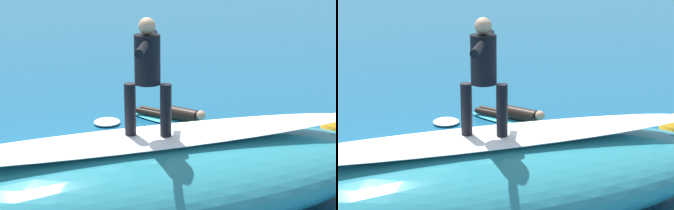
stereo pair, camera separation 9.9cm
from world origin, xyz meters
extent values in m
plane|color=#145175|center=(0.00, 0.00, 0.00)|extent=(120.00, 120.00, 0.00)
ellipsoid|color=teal|center=(-0.56, 1.90, 0.59)|extent=(7.50, 2.78, 1.17)
ellipsoid|color=white|center=(-0.56, 1.90, 1.21)|extent=(6.36, 1.03, 0.08)
ellipsoid|color=#33B2D1|center=(-0.59, 1.90, 1.21)|extent=(1.94, 1.19, 0.08)
cylinder|color=black|center=(-0.37, 1.81, 1.61)|extent=(0.15, 0.15, 0.71)
cylinder|color=black|center=(-0.81, 1.99, 1.61)|extent=(0.15, 0.15, 0.71)
cylinder|color=black|center=(-0.59, 1.90, 2.28)|extent=(0.44, 0.44, 0.64)
sphere|color=tan|center=(-0.59, 1.90, 2.72)|extent=(0.22, 0.22, 0.22)
cylinder|color=black|center=(-0.42, 2.32, 2.51)|extent=(0.31, 0.57, 0.10)
cylinder|color=black|center=(-0.77, 1.48, 2.51)|extent=(0.31, 0.57, 0.10)
ellipsoid|color=#33B2D1|center=(-2.33, -1.88, 0.03)|extent=(2.03, 2.27, 0.07)
cylinder|color=black|center=(-2.33, -1.88, 0.21)|extent=(0.75, 0.81, 0.29)
sphere|color=tan|center=(-2.65, -1.49, 0.27)|extent=(0.20, 0.20, 0.20)
cylinder|color=black|center=(-1.78, -2.40, 0.13)|extent=(0.54, 0.61, 0.13)
cylinder|color=black|center=(-1.91, -2.50, 0.13)|extent=(0.54, 0.61, 0.13)
ellipsoid|color=white|center=(-1.99, 1.15, 0.07)|extent=(0.98, 0.91, 0.14)
ellipsoid|color=white|center=(-0.81, -2.30, 0.05)|extent=(0.60, 0.61, 0.10)
camera|label=1|loc=(1.14, 8.34, 3.71)|focal=56.58mm
camera|label=2|loc=(1.05, 8.37, 3.71)|focal=56.58mm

